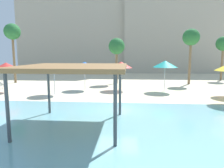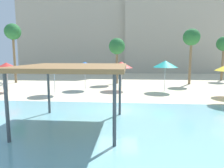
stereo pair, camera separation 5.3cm
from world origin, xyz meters
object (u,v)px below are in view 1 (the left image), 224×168
object	(u,v)px
beach_umbrella_red_0	(121,65)
palm_tree_0	(191,39)
beach_umbrella_red_3	(6,66)
beach_umbrella_teal_6	(165,64)
shade_pavilion	(74,69)
palm_tree_3	(117,47)
beach_umbrella_blue_2	(54,69)
palm_tree_1	(12,33)
beach_umbrella_blue_5	(85,65)
palm_tree_2	(223,45)

from	to	relation	value
beach_umbrella_red_0	palm_tree_0	world-z (taller)	palm_tree_0
beach_umbrella_red_3	beach_umbrella_teal_6	distance (m)	14.57
shade_pavilion	palm_tree_3	size ratio (longest dim) A/B	0.90
palm_tree_3	palm_tree_0	bearing A→B (deg)	0.80
beach_umbrella_blue_2	palm_tree_0	world-z (taller)	palm_tree_0
beach_umbrella_red_3	palm_tree_1	size ratio (longest dim) A/B	0.38
beach_umbrella_red_3	beach_umbrella_blue_5	world-z (taller)	beach_umbrella_blue_5
shade_pavilion	beach_umbrella_teal_6	world-z (taller)	shade_pavilion
beach_umbrella_red_0	palm_tree_2	xyz separation A→B (m)	(13.13, 8.76, 2.28)
palm_tree_1	beach_umbrella_red_3	bearing A→B (deg)	-66.11
beach_umbrella_red_3	palm_tree_1	distance (m)	7.53
beach_umbrella_teal_6	palm_tree_0	world-z (taller)	palm_tree_0
beach_umbrella_red_0	palm_tree_2	size ratio (longest dim) A/B	0.47
beach_umbrella_red_0	beach_umbrella_blue_5	distance (m)	3.55
beach_umbrella_blue_2	beach_umbrella_teal_6	distance (m)	9.96
beach_umbrella_blue_2	beach_umbrella_teal_6	bearing A→B (deg)	13.80
beach_umbrella_blue_5	palm_tree_2	world-z (taller)	palm_tree_2
shade_pavilion	beach_umbrella_blue_2	xyz separation A→B (m)	(-3.82, 7.76, -0.52)
beach_umbrella_red_3	beach_umbrella_red_0	bearing A→B (deg)	10.70
shade_pavilion	beach_umbrella_blue_5	distance (m)	10.70
palm_tree_0	palm_tree_2	distance (m)	6.79
beach_umbrella_red_0	beach_umbrella_blue_2	world-z (taller)	beach_umbrella_red_0
palm_tree_3	beach_umbrella_blue_5	bearing A→B (deg)	-121.35
beach_umbrella_red_3	palm_tree_3	distance (m)	11.83
beach_umbrella_blue_2	palm_tree_1	distance (m)	10.96
palm_tree_0	palm_tree_3	size ratio (longest dim) A/B	1.19
beach_umbrella_red_0	palm_tree_1	bearing A→B (deg)	162.60
beach_umbrella_blue_2	beach_umbrella_red_3	xyz separation A→B (m)	(-4.83, 0.97, 0.16)
palm_tree_0	beach_umbrella_red_0	bearing A→B (deg)	-149.23
beach_umbrella_blue_2	beach_umbrella_red_3	distance (m)	4.93
beach_umbrella_blue_2	palm_tree_0	size ratio (longest dim) A/B	0.40
beach_umbrella_red_3	palm_tree_2	size ratio (longest dim) A/B	0.47
beach_umbrella_blue_2	palm_tree_3	distance (m)	9.14
palm_tree_2	beach_umbrella_teal_6	bearing A→B (deg)	-134.16
beach_umbrella_red_0	beach_umbrella_blue_2	xyz separation A→B (m)	(-5.60, -2.94, -0.21)
shade_pavilion	beach_umbrella_red_0	distance (m)	10.86
beach_umbrella_red_0	palm_tree_2	distance (m)	15.94
beach_umbrella_red_3	palm_tree_1	bearing A→B (deg)	113.89
beach_umbrella_blue_2	beach_umbrella_red_3	world-z (taller)	beach_umbrella_red_3
palm_tree_0	palm_tree_2	world-z (taller)	palm_tree_0
beach_umbrella_red_3	palm_tree_2	xyz separation A→B (m)	(23.55, 10.73, 2.33)
beach_umbrella_red_0	palm_tree_3	distance (m)	4.92
beach_umbrella_red_3	shade_pavilion	bearing A→B (deg)	-45.28
beach_umbrella_red_3	beach_umbrella_teal_6	bearing A→B (deg)	5.53
beach_umbrella_teal_6	beach_umbrella_red_3	bearing A→B (deg)	-174.47
beach_umbrella_red_3	palm_tree_0	bearing A→B (deg)	19.92
beach_umbrella_red_3	beach_umbrella_blue_5	size ratio (longest dim) A/B	0.99
beach_umbrella_teal_6	palm_tree_3	distance (m)	7.18
beach_umbrella_teal_6	palm_tree_1	xyz separation A→B (m)	(-17.19, 4.68, 3.37)
beach_umbrella_red_0	beach_umbrella_teal_6	world-z (taller)	beach_umbrella_teal_6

